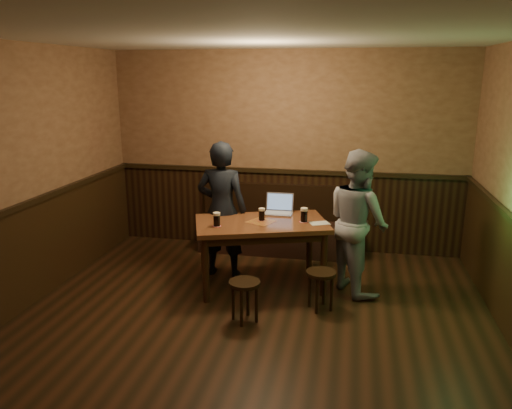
{
  "coord_description": "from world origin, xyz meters",
  "views": [
    {
      "loc": [
        0.94,
        -3.96,
        2.47
      ],
      "look_at": [
        -0.12,
        1.4,
        1.04
      ],
      "focal_mm": 35.0,
      "sensor_mm": 36.0,
      "label": 1
    }
  ],
  "objects_px": {
    "pint_right": "(304,215)",
    "person_grey": "(358,221)",
    "pint_left": "(217,219)",
    "laptop": "(279,208)",
    "pub_table": "(261,230)",
    "stool_right": "(321,279)",
    "stool_left": "(245,289)",
    "pint_mid": "(262,214)",
    "bench": "(277,230)",
    "person_suit": "(222,210)"
  },
  "relations": [
    {
      "from": "laptop",
      "to": "person_grey",
      "type": "distance_m",
      "value": 0.99
    },
    {
      "from": "stool_left",
      "to": "pint_mid",
      "type": "relative_size",
      "value": 2.89
    },
    {
      "from": "pint_right",
      "to": "laptop",
      "type": "bearing_deg",
      "value": 136.74
    },
    {
      "from": "bench",
      "to": "pub_table",
      "type": "height_order",
      "value": "bench"
    },
    {
      "from": "bench",
      "to": "stool_left",
      "type": "relative_size",
      "value": 5.03
    },
    {
      "from": "stool_right",
      "to": "person_grey",
      "type": "distance_m",
      "value": 0.86
    },
    {
      "from": "pint_left",
      "to": "pint_right",
      "type": "xyz_separation_m",
      "value": [
        0.95,
        0.36,
        0.0
      ]
    },
    {
      "from": "pint_mid",
      "to": "pint_right",
      "type": "height_order",
      "value": "pint_right"
    },
    {
      "from": "stool_left",
      "to": "stool_right",
      "type": "bearing_deg",
      "value": 29.71
    },
    {
      "from": "bench",
      "to": "person_suit",
      "type": "distance_m",
      "value": 1.24
    },
    {
      "from": "stool_left",
      "to": "pint_left",
      "type": "bearing_deg",
      "value": 126.37
    },
    {
      "from": "pub_table",
      "to": "pint_left",
      "type": "bearing_deg",
      "value": -167.97
    },
    {
      "from": "stool_right",
      "to": "person_grey",
      "type": "xyz_separation_m",
      "value": [
        0.36,
        0.61,
        0.48
      ]
    },
    {
      "from": "laptop",
      "to": "person_suit",
      "type": "relative_size",
      "value": 0.2
    },
    {
      "from": "pub_table",
      "to": "stool_left",
      "type": "xyz_separation_m",
      "value": [
        -0.0,
        -0.89,
        -0.35
      ]
    },
    {
      "from": "laptop",
      "to": "pub_table",
      "type": "bearing_deg",
      "value": -110.03
    },
    {
      "from": "bench",
      "to": "person_grey",
      "type": "distance_m",
      "value": 1.65
    },
    {
      "from": "pub_table",
      "to": "person_grey",
      "type": "xyz_separation_m",
      "value": [
        1.1,
        0.14,
        0.13
      ]
    },
    {
      "from": "laptop",
      "to": "person_grey",
      "type": "bearing_deg",
      "value": -15.79
    },
    {
      "from": "person_suit",
      "to": "pint_mid",
      "type": "bearing_deg",
      "value": 158.16
    },
    {
      "from": "pub_table",
      "to": "person_grey",
      "type": "distance_m",
      "value": 1.12
    },
    {
      "from": "stool_left",
      "to": "person_suit",
      "type": "xyz_separation_m",
      "value": [
        -0.54,
        1.16,
        0.5
      ]
    },
    {
      "from": "laptop",
      "to": "stool_left",
      "type": "bearing_deg",
      "value": -96.9
    },
    {
      "from": "pub_table",
      "to": "stool_right",
      "type": "xyz_separation_m",
      "value": [
        0.74,
        -0.47,
        -0.35
      ]
    },
    {
      "from": "pint_right",
      "to": "person_grey",
      "type": "relative_size",
      "value": 0.1
    },
    {
      "from": "bench",
      "to": "person_suit",
      "type": "height_order",
      "value": "person_suit"
    },
    {
      "from": "pub_table",
      "to": "pint_right",
      "type": "xyz_separation_m",
      "value": [
        0.49,
        0.08,
        0.19
      ]
    },
    {
      "from": "pint_right",
      "to": "person_grey",
      "type": "distance_m",
      "value": 0.62
    },
    {
      "from": "bench",
      "to": "pint_right",
      "type": "height_order",
      "value": "pint_right"
    },
    {
      "from": "pint_left",
      "to": "person_grey",
      "type": "xyz_separation_m",
      "value": [
        1.56,
        0.41,
        -0.05
      ]
    },
    {
      "from": "pint_left",
      "to": "laptop",
      "type": "bearing_deg",
      "value": 48.3
    },
    {
      "from": "stool_left",
      "to": "laptop",
      "type": "height_order",
      "value": "laptop"
    },
    {
      "from": "bench",
      "to": "pint_mid",
      "type": "bearing_deg",
      "value": -90.16
    },
    {
      "from": "stool_right",
      "to": "pint_mid",
      "type": "relative_size",
      "value": 2.87
    },
    {
      "from": "pub_table",
      "to": "pint_right",
      "type": "bearing_deg",
      "value": -8.84
    },
    {
      "from": "stool_left",
      "to": "stool_right",
      "type": "distance_m",
      "value": 0.85
    },
    {
      "from": "stool_right",
      "to": "person_grey",
      "type": "bearing_deg",
      "value": 59.03
    },
    {
      "from": "stool_left",
      "to": "pint_right",
      "type": "xyz_separation_m",
      "value": [
        0.49,
        0.97,
        0.54
      ]
    },
    {
      "from": "pint_mid",
      "to": "pint_right",
      "type": "xyz_separation_m",
      "value": [
        0.49,
        0.04,
        0.01
      ]
    },
    {
      "from": "person_suit",
      "to": "stool_left",
      "type": "bearing_deg",
      "value": 115.75
    },
    {
      "from": "pint_right",
      "to": "stool_right",
      "type": "bearing_deg",
      "value": -65.56
    },
    {
      "from": "laptop",
      "to": "person_suit",
      "type": "bearing_deg",
      "value": -169.21
    },
    {
      "from": "pint_left",
      "to": "person_suit",
      "type": "bearing_deg",
      "value": 98.91
    },
    {
      "from": "person_grey",
      "to": "laptop",
      "type": "bearing_deg",
      "value": 41.47
    },
    {
      "from": "bench",
      "to": "pint_left",
      "type": "height_order",
      "value": "pint_left"
    },
    {
      "from": "pint_mid",
      "to": "person_suit",
      "type": "distance_m",
      "value": 0.59
    },
    {
      "from": "pint_right",
      "to": "laptop",
      "type": "xyz_separation_m",
      "value": [
        -0.34,
        0.32,
        -0.02
      ]
    },
    {
      "from": "pint_left",
      "to": "person_suit",
      "type": "xyz_separation_m",
      "value": [
        -0.09,
        0.54,
        -0.04
      ]
    },
    {
      "from": "pint_left",
      "to": "person_suit",
      "type": "distance_m",
      "value": 0.55
    },
    {
      "from": "bench",
      "to": "pub_table",
      "type": "distance_m",
      "value": 1.31
    }
  ]
}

